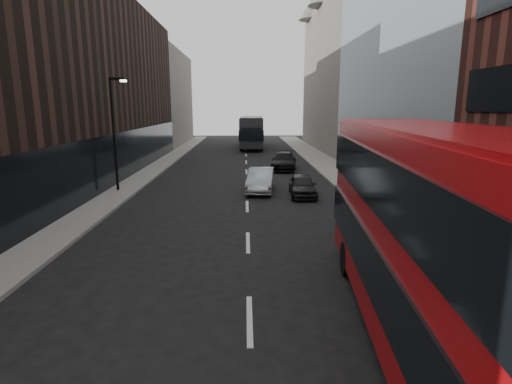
{
  "coord_description": "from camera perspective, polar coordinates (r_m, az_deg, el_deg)",
  "views": [
    {
      "loc": [
        -0.09,
        -7.37,
        5.38
      ],
      "look_at": [
        0.28,
        6.08,
        2.5
      ],
      "focal_mm": 28.0,
      "sensor_mm": 36.0,
      "label": 1
    }
  ],
  "objects": [
    {
      "name": "building_left_far",
      "position": [
        60.47,
        -12.75,
        12.84
      ],
      "size": [
        5.0,
        20.0,
        13.0
      ],
      "primitive_type": "cube",
      "color": "#69635D",
      "rests_on": "ground"
    },
    {
      "name": "street_lamp",
      "position": [
        26.67,
        -19.54,
        8.81
      ],
      "size": [
        1.06,
        0.22,
        7.0
      ],
      "color": "black",
      "rests_on": "sidewalk_left"
    },
    {
      "name": "building_victorian",
      "position": [
        52.81,
        11.47,
        16.48
      ],
      "size": [
        6.5,
        24.0,
        21.0
      ],
      "color": "#69635D",
      "rests_on": "ground"
    },
    {
      "name": "car_a",
      "position": [
        24.64,
        6.67,
        0.94
      ],
      "size": [
        1.75,
        3.95,
        1.32
      ],
      "primitive_type": "imported",
      "rotation": [
        0.0,
        0.0,
        -0.05
      ],
      "color": "black",
      "rests_on": "ground"
    },
    {
      "name": "sidewalk_left",
      "position": [
        33.75,
        -15.1,
        2.61
      ],
      "size": [
        2.0,
        80.0,
        0.15
      ],
      "primitive_type": "cube",
      "color": "slate",
      "rests_on": "ground"
    },
    {
      "name": "building_modern_block",
      "position": [
        30.97,
        21.71,
        19.65
      ],
      "size": [
        5.03,
        22.0,
        20.0
      ],
      "color": "#A6ABB1",
      "rests_on": "ground"
    },
    {
      "name": "sidewalk_right",
      "position": [
        33.67,
        11.51,
        2.76
      ],
      "size": [
        3.0,
        80.0,
        0.15
      ],
      "primitive_type": "cube",
      "color": "slate",
      "rests_on": "ground"
    },
    {
      "name": "grey_bus",
      "position": [
        53.91,
        -0.61,
        8.68
      ],
      "size": [
        3.33,
        12.8,
        4.1
      ],
      "rotation": [
        0.0,
        0.0,
        -0.03
      ],
      "color": "black",
      "rests_on": "ground"
    },
    {
      "name": "car_b",
      "position": [
        25.81,
        0.67,
        1.74
      ],
      "size": [
        2.07,
        4.7,
        1.5
      ],
      "primitive_type": "imported",
      "rotation": [
        0.0,
        0.0,
        -0.11
      ],
      "color": "#999EA2",
      "rests_on": "ground"
    },
    {
      "name": "red_bus",
      "position": [
        9.49,
        24.52,
        -5.07
      ],
      "size": [
        4.1,
        12.51,
        4.97
      ],
      "rotation": [
        0.0,
        0.0,
        -0.1
      ],
      "color": "#A50A0D",
      "rests_on": "ground"
    },
    {
      "name": "ground",
      "position": [
        9.13,
        -0.77,
        -24.04
      ],
      "size": [
        140.0,
        140.0,
        0.0
      ],
      "primitive_type": "plane",
      "color": "black",
      "rests_on": "ground"
    },
    {
      "name": "building_left_mid",
      "position": [
        39.11,
        -19.08,
        13.8
      ],
      "size": [
        5.0,
        24.0,
        14.0
      ],
      "primitive_type": "cube",
      "color": "black",
      "rests_on": "ground"
    },
    {
      "name": "car_c",
      "position": [
        35.06,
        4.02,
        4.44
      ],
      "size": [
        2.73,
        5.34,
        1.48
      ],
      "primitive_type": "imported",
      "rotation": [
        0.0,
        0.0,
        -0.13
      ],
      "color": "black",
      "rests_on": "ground"
    }
  ]
}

